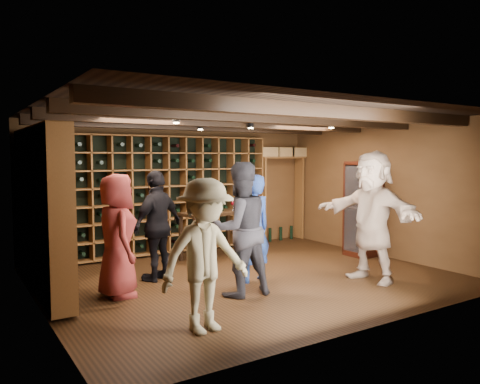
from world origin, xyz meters
TOP-DOWN VIEW (x-y plane):
  - ground at (0.00, 0.00)m, footprint 6.00×6.00m
  - room_shell at (0.00, 0.05)m, footprint 6.00×6.00m
  - wine_rack_back at (-0.52, 2.33)m, footprint 4.65×0.30m
  - wine_rack_left at (-2.83, 0.82)m, footprint 0.30×2.65m
  - crate_shelf at (2.41, 2.32)m, footprint 1.20×0.32m
  - display_cabinet at (2.71, 0.20)m, footprint 0.55×0.50m
  - man_blue_shirt at (-0.06, -0.22)m, footprint 0.60×0.40m
  - man_grey_suit at (-0.61, -0.70)m, footprint 0.91×0.73m
  - guest_red_floral at (-2.02, 0.12)m, footprint 0.58×0.84m
  - guest_woman_black at (-1.23, 0.63)m, footprint 1.05×0.79m
  - guest_khaki at (-1.63, -1.62)m, footprint 1.11×0.70m
  - guest_beige at (1.48, -1.13)m, footprint 0.72×1.86m
  - tasting_table at (0.17, 1.45)m, footprint 1.20×0.68m

SIDE VIEW (x-z plane):
  - ground at x=0.00m, z-range 0.00..0.00m
  - tasting_table at x=0.17m, z-range 0.19..1.34m
  - man_blue_shirt at x=-0.06m, z-range 0.00..1.60m
  - guest_khaki at x=-1.63m, z-range 0.00..1.64m
  - guest_red_floral at x=-2.02m, z-range 0.00..1.65m
  - guest_woman_black at x=-1.23m, z-range 0.00..1.66m
  - display_cabinet at x=2.71m, z-range -0.02..1.73m
  - man_grey_suit at x=-0.61m, z-range 0.00..1.80m
  - guest_beige at x=1.48m, z-range 0.00..1.96m
  - wine_rack_back at x=-0.52m, z-range 0.05..2.25m
  - wine_rack_left at x=-2.83m, z-range 0.05..2.25m
  - crate_shelf at x=2.41m, z-range 0.54..2.60m
  - room_shell at x=0.00m, z-range -0.58..5.42m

